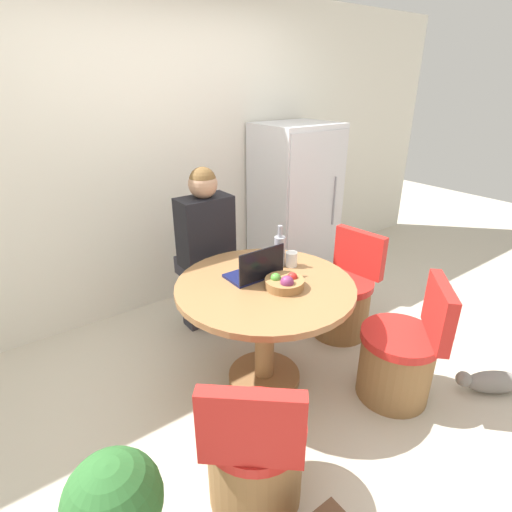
# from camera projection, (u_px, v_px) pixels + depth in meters

# --- Properties ---
(ground_plane) EXTENTS (12.00, 12.00, 0.00)m
(ground_plane) POSITION_uv_depth(u_px,v_px,m) (280.00, 393.00, 2.65)
(ground_plane) COLOR beige
(wall_back) EXTENTS (7.00, 0.06, 2.60)m
(wall_back) POSITION_uv_depth(u_px,v_px,m) (159.00, 159.00, 3.32)
(wall_back) COLOR silver
(wall_back) RESTS_ON ground_plane
(refrigerator) EXTENTS (0.72, 0.64, 1.55)m
(refrigerator) POSITION_uv_depth(u_px,v_px,m) (295.00, 205.00, 3.93)
(refrigerator) COLOR silver
(refrigerator) RESTS_ON ground_plane
(dining_table) EXTENTS (1.12, 1.12, 0.75)m
(dining_table) POSITION_uv_depth(u_px,v_px,m) (265.00, 309.00, 2.55)
(dining_table) COLOR olive
(dining_table) RESTS_ON ground_plane
(chair_near_left_corner) EXTENTS (0.55, 0.55, 0.83)m
(chair_near_left_corner) POSITION_uv_depth(u_px,v_px,m) (255.00, 457.00, 1.88)
(chair_near_left_corner) COLOR olive
(chair_near_left_corner) RESTS_ON ground_plane
(chair_near_right_corner) EXTENTS (0.55, 0.55, 0.83)m
(chair_near_right_corner) POSITION_uv_depth(u_px,v_px,m) (399.00, 359.00, 2.53)
(chair_near_right_corner) COLOR olive
(chair_near_right_corner) RESTS_ON ground_plane
(chair_right_side) EXTENTS (0.49, 0.48, 0.83)m
(chair_right_side) POSITION_uv_depth(u_px,v_px,m) (342.00, 301.00, 3.21)
(chair_right_side) COLOR olive
(chair_right_side) RESTS_ON ground_plane
(person_seated) EXTENTS (0.40, 0.37, 1.35)m
(person_seated) POSITION_uv_depth(u_px,v_px,m) (203.00, 245.00, 3.06)
(person_seated) COLOR #2D2D38
(person_seated) RESTS_ON ground_plane
(laptop) EXTENTS (0.34, 0.21, 0.22)m
(laptop) POSITION_uv_depth(u_px,v_px,m) (256.00, 271.00, 2.53)
(laptop) COLOR #141947
(laptop) RESTS_ON dining_table
(fruit_bowl) EXTENTS (0.24, 0.24, 0.10)m
(fruit_bowl) POSITION_uv_depth(u_px,v_px,m) (285.00, 282.00, 2.41)
(fruit_bowl) COLOR olive
(fruit_bowl) RESTS_ON dining_table
(coffee_cup) EXTENTS (0.08, 0.08, 0.10)m
(coffee_cup) POSITION_uv_depth(u_px,v_px,m) (291.00, 259.00, 2.69)
(coffee_cup) COLOR white
(coffee_cup) RESTS_ON dining_table
(bottle) EXTENTS (0.07, 0.07, 0.29)m
(bottle) POSITION_uv_depth(u_px,v_px,m) (280.00, 250.00, 2.67)
(bottle) COLOR #9999A3
(bottle) RESTS_ON dining_table
(cat) EXTENTS (0.43, 0.33, 0.16)m
(cat) POSITION_uv_depth(u_px,v_px,m) (491.00, 382.00, 2.63)
(cat) COLOR gray
(cat) RESTS_ON ground_plane
(potted_plant) EXTENTS (0.41, 0.41, 0.53)m
(potted_plant) POSITION_uv_depth(u_px,v_px,m) (114.00, 505.00, 1.65)
(potted_plant) COLOR #935638
(potted_plant) RESTS_ON ground_plane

